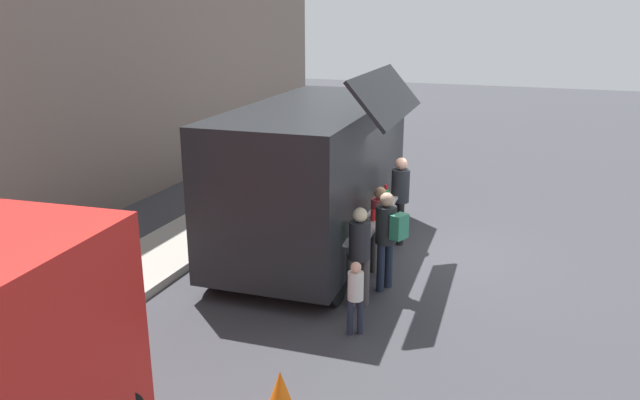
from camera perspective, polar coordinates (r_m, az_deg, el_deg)
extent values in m
plane|color=#38383D|center=(12.42, 8.40, -4.68)|extent=(60.00, 60.00, 0.00)
cube|color=#9E998E|center=(10.50, -22.23, -9.59)|extent=(28.00, 1.60, 0.15)
cube|color=black|center=(11.89, -0.48, 2.63)|extent=(5.83, 2.57, 2.60)
cube|color=black|center=(10.65, 6.24, 9.68)|extent=(3.18, 0.78, 0.77)
cube|color=black|center=(10.98, 4.13, 3.04)|extent=(3.00, 0.21, 1.17)
cube|color=#B7B7BC|center=(11.18, 5.10, -1.53)|extent=(3.17, 0.47, 0.05)
cylinder|color=green|center=(10.03, 3.23, -2.76)|extent=(0.07, 0.07, 0.26)
cylinder|color=white|center=(10.31, 3.99, -2.44)|extent=(0.06, 0.06, 0.18)
cylinder|color=yellow|center=(10.60, 4.17, -1.86)|extent=(0.06, 0.06, 0.20)
cylinder|color=red|center=(10.85, 4.94, -1.42)|extent=(0.08, 0.08, 0.20)
cylinder|color=white|center=(11.12, 5.24, -0.99)|extent=(0.07, 0.07, 0.19)
cylinder|color=red|center=(11.42, 5.24, -0.46)|extent=(0.06, 0.06, 0.20)
cylinder|color=yellow|center=(11.72, 5.56, -0.02)|extent=(0.07, 0.07, 0.20)
cylinder|color=green|center=(11.97, 6.24, 0.36)|extent=(0.07, 0.07, 0.22)
cylinder|color=red|center=(12.25, 6.12, 0.83)|extent=(0.07, 0.07, 0.25)
cube|color=black|center=(14.44, 3.09, 7.08)|extent=(0.15, 2.01, 1.14)
cylinder|color=black|center=(14.50, -1.62, 0.58)|extent=(0.90, 0.28, 0.90)
cylinder|color=black|center=(13.97, 6.38, -0.17)|extent=(0.90, 0.28, 0.90)
cylinder|color=black|center=(10.74, -9.44, -5.69)|extent=(0.90, 0.28, 0.90)
cylinder|color=black|center=(10.01, 1.21, -7.18)|extent=(0.90, 0.28, 0.90)
cube|color=black|center=(7.41, -24.29, -6.30)|extent=(0.23, 1.95, 0.93)
cone|color=orange|center=(7.60, -3.68, -17.27)|extent=(0.36, 0.36, 0.55)
cylinder|color=#30643A|center=(16.82, -2.72, 3.01)|extent=(0.60, 0.60, 0.97)
cylinder|color=#4A4340|center=(11.22, 5.02, -4.81)|extent=(0.12, 0.12, 0.78)
cylinder|color=#4A4340|center=(11.34, 5.86, -4.59)|extent=(0.12, 0.12, 0.78)
cylinder|color=#BA3B43|center=(11.05, 5.54, -1.38)|extent=(0.33, 0.33, 0.59)
sphere|color=#A07352|center=(10.93, 5.61, 0.65)|extent=(0.22, 0.22, 0.22)
cylinder|color=#1D2535|center=(10.49, 5.63, -6.27)|extent=(0.13, 0.13, 0.84)
cylinder|color=#1D2535|center=(10.65, 6.37, -5.91)|extent=(0.13, 0.13, 0.84)
cylinder|color=#222426|center=(10.30, 6.13, -2.29)|extent=(0.35, 0.35, 0.64)
sphere|color=tan|center=(10.17, 6.21, 0.03)|extent=(0.24, 0.24, 0.24)
cube|color=#308562|center=(10.14, 7.34, -2.46)|extent=(0.34, 0.28, 0.41)
cylinder|color=#494446|center=(9.94, 2.98, -7.66)|extent=(0.13, 0.13, 0.82)
cylinder|color=#494446|center=(9.98, 4.22, -7.57)|extent=(0.13, 0.13, 0.82)
cylinder|color=#25252A|center=(9.68, 3.68, -3.76)|extent=(0.34, 0.34, 0.62)
sphere|color=beige|center=(9.54, 3.73, -1.38)|extent=(0.23, 0.23, 0.23)
cylinder|color=black|center=(12.57, 7.44, -2.23)|extent=(0.14, 0.14, 0.88)
cylinder|color=black|center=(12.79, 7.20, -1.88)|extent=(0.14, 0.14, 0.88)
cylinder|color=#22242A|center=(12.45, 7.45, 1.31)|extent=(0.36, 0.36, 0.66)
sphere|color=#E2A286|center=(12.34, 7.53, 3.35)|extent=(0.25, 0.25, 0.25)
cylinder|color=#202436|center=(9.17, 2.80, -10.77)|extent=(0.09, 0.09, 0.56)
cylinder|color=#202436|center=(9.20, 3.73, -10.69)|extent=(0.09, 0.09, 0.56)
cylinder|color=silver|center=(8.97, 3.32, -7.94)|extent=(0.23, 0.23, 0.42)
sphere|color=#E0A389|center=(8.85, 3.35, -6.24)|extent=(0.16, 0.16, 0.16)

